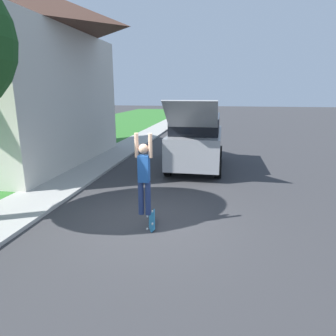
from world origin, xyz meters
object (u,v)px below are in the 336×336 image
at_px(car_down_street, 189,122).
at_px(skateboarder, 144,174).
at_px(skateboard, 152,221).
at_px(suv_parked, 196,140).

height_order(car_down_street, skateboarder, skateboarder).
xyz_separation_m(car_down_street, skateboard, (1.21, -19.14, -0.52)).
distance_m(skateboarder, skateboard, 1.22).
distance_m(suv_parked, skateboard, 6.00).
relative_size(skateboarder, skateboard, 2.41).
height_order(skateboarder, skateboard, skateboarder).
bearing_deg(skateboard, skateboarder, -145.44).
bearing_deg(skateboard, car_down_street, 93.62).
relative_size(suv_parked, skateboard, 6.67).
bearing_deg(skateboarder, skateboard, 34.56).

